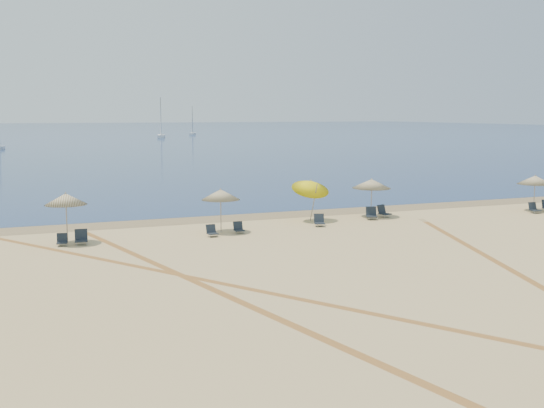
{
  "coord_description": "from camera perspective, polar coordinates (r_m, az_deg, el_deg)",
  "views": [
    {
      "loc": [
        -12.54,
        -12.93,
        6.29
      ],
      "look_at": [
        0.0,
        20.0,
        1.3
      ],
      "focal_mm": 42.5,
      "sensor_mm": 36.0,
      "label": 1
    }
  ],
  "objects": [
    {
      "name": "sailboat_1",
      "position": [
        190.55,
        -7.06,
        6.85
      ],
      "size": [
        3.14,
        5.7,
        8.25
      ],
      "rotation": [
        0.0,
        0.0,
        -0.33
      ],
      "color": "white",
      "rests_on": "ocean"
    },
    {
      "name": "tire_tracks",
      "position": [
        24.4,
        3.19,
        -6.89
      ],
      "size": [
        49.5,
        43.51,
        0.0
      ],
      "color": "tan",
      "rests_on": "ground"
    },
    {
      "name": "chair_8",
      "position": [
        39.84,
        9.84,
        -0.67
      ],
      "size": [
        0.79,
        0.86,
        0.74
      ],
      "rotation": [
        0.0,
        0.0,
        0.3
      ],
      "color": "black",
      "rests_on": "ground"
    },
    {
      "name": "ocean",
      "position": [
        238.35,
        -17.93,
        6.16
      ],
      "size": [
        500.0,
        500.0,
        0.0
      ],
      "primitive_type": "plane",
      "color": "#0C2151",
      "rests_on": "ground"
    },
    {
      "name": "chair_5",
      "position": [
        34.04,
        -2.97,
        -2.14
      ],
      "size": [
        0.51,
        0.59,
        0.61
      ],
      "rotation": [
        0.0,
        0.0,
        -0.01
      ],
      "color": "black",
      "rests_on": "ground"
    },
    {
      "name": "ground",
      "position": [
        19.08,
        22.4,
        -11.81
      ],
      "size": [
        160.0,
        160.0,
        0.0
      ],
      "primitive_type": "plane",
      "color": "tan",
      "rests_on": "ground"
    },
    {
      "name": "umbrella_4",
      "position": [
        39.65,
        8.81,
        1.79
      ],
      "size": [
        2.35,
        2.36,
        2.37
      ],
      "color": "gray",
      "rests_on": "ground"
    },
    {
      "name": "chair_4",
      "position": [
        33.22,
        -5.36,
        -2.42
      ],
      "size": [
        0.55,
        0.63,
        0.61
      ],
      "rotation": [
        0.0,
        0.0,
        0.09
      ],
      "color": "black",
      "rests_on": "ground"
    },
    {
      "name": "umbrella_5",
      "position": [
        44.82,
        22.28,
        1.98
      ],
      "size": [
        2.24,
        2.24,
        2.36
      ],
      "color": "gray",
      "rests_on": "ground"
    },
    {
      "name": "chair_7",
      "position": [
        38.84,
        8.79,
        -0.87
      ],
      "size": [
        0.84,
        0.9,
        0.74
      ],
      "rotation": [
        0.0,
        0.0,
        -0.39
      ],
      "color": "black",
      "rests_on": "ground"
    },
    {
      "name": "chair_9",
      "position": [
        44.09,
        22.19,
        -0.36
      ],
      "size": [
        0.58,
        0.68,
        0.67
      ],
      "rotation": [
        0.0,
        0.0,
        -0.04
      ],
      "color": "black",
      "rests_on": "ground"
    },
    {
      "name": "umbrella_1",
      "position": [
        32.54,
        -17.81,
        0.42
      ],
      "size": [
        2.02,
        2.02,
        2.52
      ],
      "color": "gray",
      "rests_on": "ground"
    },
    {
      "name": "chair_6",
      "position": [
        36.18,
        4.21,
        -1.49
      ],
      "size": [
        0.74,
        0.8,
        0.68
      ],
      "rotation": [
        0.0,
        0.0,
        -0.32
      ],
      "color": "black",
      "rests_on": "ground"
    },
    {
      "name": "umbrella_3",
      "position": [
        37.53,
        3.47,
        1.67
      ],
      "size": [
        2.2,
        2.25,
        2.81
      ],
      "color": "gray",
      "rests_on": "ground"
    },
    {
      "name": "umbrella_2",
      "position": [
        34.09,
        -4.57,
        0.84
      ],
      "size": [
        2.06,
        2.06,
        2.36
      ],
      "color": "gray",
      "rests_on": "ground"
    },
    {
      "name": "chair_2",
      "position": [
        32.39,
        -18.1,
        -3.08
      ],
      "size": [
        0.55,
        0.63,
        0.59
      ],
      "rotation": [
        0.0,
        0.0,
        -0.12
      ],
      "color": "black",
      "rests_on": "ground"
    },
    {
      "name": "wet_sand",
      "position": [
        39.51,
        -2.07,
        -1.1
      ],
      "size": [
        500.0,
        500.0,
        0.0
      ],
      "primitive_type": "plane",
      "color": "olive",
      "rests_on": "ground"
    },
    {
      "name": "sailboat_2",
      "position": [
        169.35,
        -9.81,
        6.87
      ],
      "size": [
        3.26,
        7.14,
        10.31
      ],
      "rotation": [
        0.0,
        0.0,
        -0.22
      ],
      "color": "white",
      "rests_on": "ocean"
    },
    {
      "name": "chair_3",
      "position": [
        32.44,
        -16.55,
        -2.89
      ],
      "size": [
        0.65,
        0.75,
        0.72
      ],
      "rotation": [
        0.0,
        0.0,
        -0.08
      ],
      "color": "black",
      "rests_on": "ground"
    }
  ]
}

